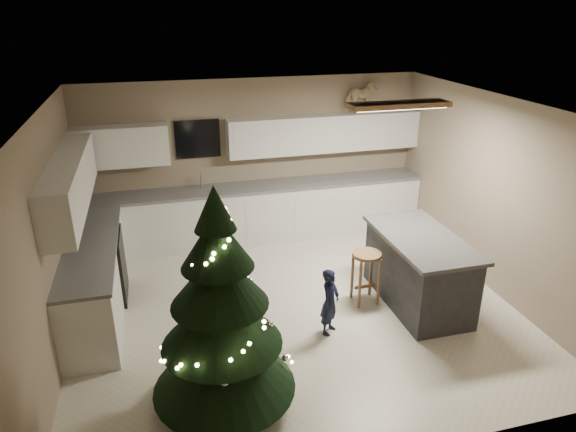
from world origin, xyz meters
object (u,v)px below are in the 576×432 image
at_px(bar_stool, 366,265).
at_px(toddler, 330,302).
at_px(island, 418,270).
at_px(christmas_tree, 221,323).
at_px(rocking_horse, 362,97).

bearing_deg(bar_stool, toddler, -142.09).
height_order(island, christmas_tree, christmas_tree).
xyz_separation_m(christmas_tree, rocking_horse, (2.90, 3.81, 1.32)).
relative_size(island, christmas_tree, 0.74).
height_order(bar_stool, christmas_tree, christmas_tree).
distance_m(christmas_tree, rocking_horse, 4.96).
relative_size(toddler, rocking_horse, 1.33).
distance_m(island, bar_stool, 0.68).
relative_size(island, toddler, 2.03).
height_order(christmas_tree, toddler, christmas_tree).
xyz_separation_m(island, christmas_tree, (-2.71, -1.20, 0.46)).
xyz_separation_m(island, toddler, (-1.33, -0.34, -0.06)).
height_order(island, toddler, island).
xyz_separation_m(christmas_tree, toddler, (1.38, 0.86, -0.52)).
xyz_separation_m(bar_stool, rocking_horse, (0.84, 2.41, 1.73)).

